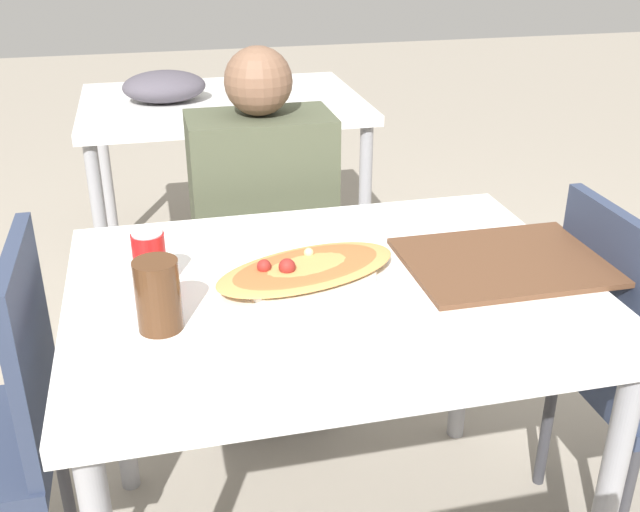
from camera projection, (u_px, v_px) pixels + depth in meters
dining_table at (331, 318)px, 1.58m from camera, size 1.07×0.82×0.75m
chair_far_seated at (259, 251)px, 2.30m from camera, size 0.40×0.40×0.88m
chair_side_right at (638, 361)px, 1.75m from camera, size 0.40×0.40×0.88m
person_seated at (264, 214)px, 2.12m from camera, size 0.40×0.26×1.13m
pizza_main at (306, 271)px, 1.55m from camera, size 0.44×0.30×0.06m
soda_can at (150, 261)px, 1.49m from camera, size 0.07×0.07×0.12m
drink_glass at (158, 295)px, 1.35m from camera, size 0.08×0.08×0.14m
serving_tray at (504, 261)px, 1.62m from camera, size 0.43×0.33×0.01m
background_table at (213, 114)px, 2.99m from camera, size 1.10×0.80×0.87m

